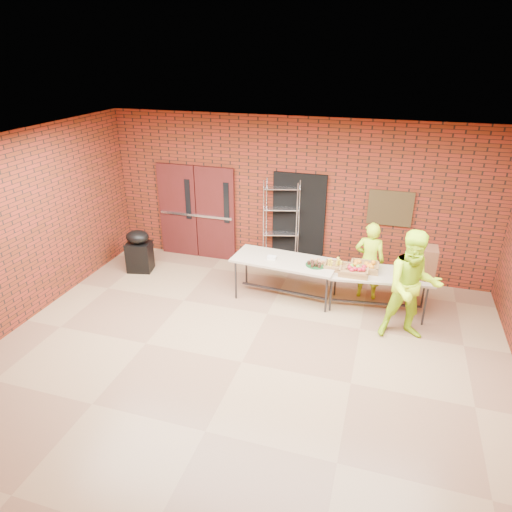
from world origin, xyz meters
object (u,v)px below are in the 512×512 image
(coffee_dispenser, at_px, (423,262))
(volunteer_woman, at_px, (369,261))
(table_right, at_px, (380,276))
(covered_grill, at_px, (139,251))
(wire_rack, at_px, (281,226))
(table_left, at_px, (285,263))
(volunteer_man, at_px, (413,286))

(coffee_dispenser, height_order, volunteer_woman, volunteer_woman)
(table_right, bearing_deg, coffee_dispenser, -2.24)
(table_right, relative_size, covered_grill, 2.07)
(wire_rack, height_order, coffee_dispenser, wire_rack)
(table_left, bearing_deg, coffee_dispenser, 7.81)
(table_left, xyz_separation_m, volunteer_man, (2.25, -0.68, 0.21))
(coffee_dispenser, bearing_deg, table_left, -177.16)
(wire_rack, distance_m, table_left, 1.26)
(wire_rack, xyz_separation_m, volunteer_woman, (1.88, -0.69, -0.23))
(wire_rack, xyz_separation_m, covered_grill, (-2.86, -0.95, -0.53))
(covered_grill, bearing_deg, wire_rack, 6.28)
(table_left, relative_size, coffee_dispenser, 3.57)
(wire_rack, bearing_deg, covered_grill, -176.59)
(table_right, distance_m, coffee_dispenser, 0.77)
(table_left, distance_m, coffee_dispenser, 2.44)
(table_right, bearing_deg, volunteer_man, -62.34)
(table_right, bearing_deg, table_left, 174.30)
(wire_rack, relative_size, coffee_dispenser, 3.53)
(coffee_dispenser, bearing_deg, table_right, -174.68)
(table_right, relative_size, volunteer_woman, 1.24)
(table_left, bearing_deg, wire_rack, 112.34)
(table_right, relative_size, coffee_dispenser, 3.38)
(wire_rack, xyz_separation_m, coffee_dispenser, (2.79, -1.06, 0.04))
(table_right, height_order, volunteer_man, volunteer_man)
(table_right, height_order, coffee_dispenser, coffee_dispenser)
(coffee_dispenser, bearing_deg, wire_rack, 159.24)
(covered_grill, xyz_separation_m, volunteer_woman, (4.74, 0.26, 0.30))
(table_left, height_order, coffee_dispenser, coffee_dispenser)
(wire_rack, bearing_deg, volunteer_man, -50.29)
(wire_rack, bearing_deg, table_right, -43.04)
(table_right, distance_m, volunteer_woman, 0.49)
(volunteer_woman, relative_size, volunteer_man, 0.81)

